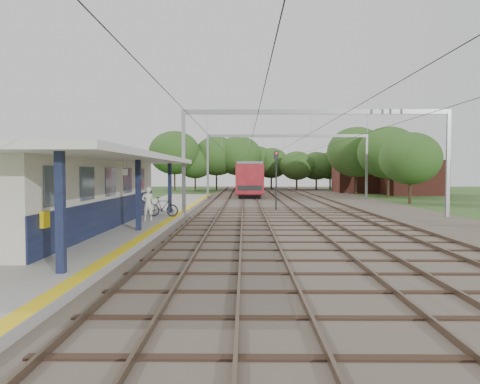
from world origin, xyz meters
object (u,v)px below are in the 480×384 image
object	(u,v)px
bicycle	(163,207)
train	(248,177)
person	(148,204)
signal_post	(276,173)

from	to	relation	value
bicycle	train	bearing A→B (deg)	4.06
person	train	size ratio (longest dim) A/B	0.05
bicycle	signal_post	xyz separation A→B (m)	(7.27, 7.99, 1.99)
person	signal_post	size ratio (longest dim) A/B	0.40
person	signal_post	bearing A→B (deg)	-134.79
person	bicycle	xyz separation A→B (m)	(0.43, 2.24, -0.35)
bicycle	train	xyz separation A→B (m)	(5.42, 40.67, 1.31)
train	person	bearing A→B (deg)	-97.77
person	train	distance (m)	43.31
signal_post	train	bearing A→B (deg)	77.27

